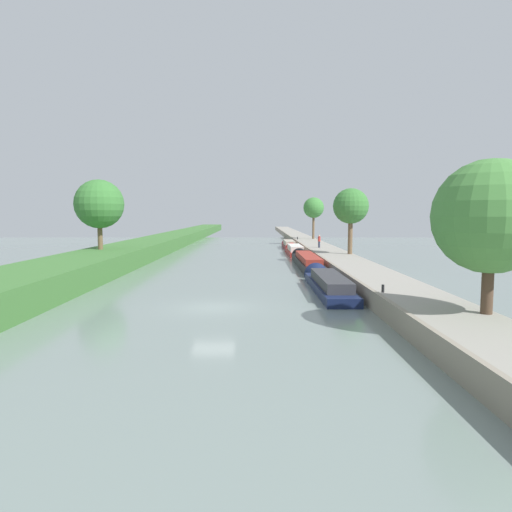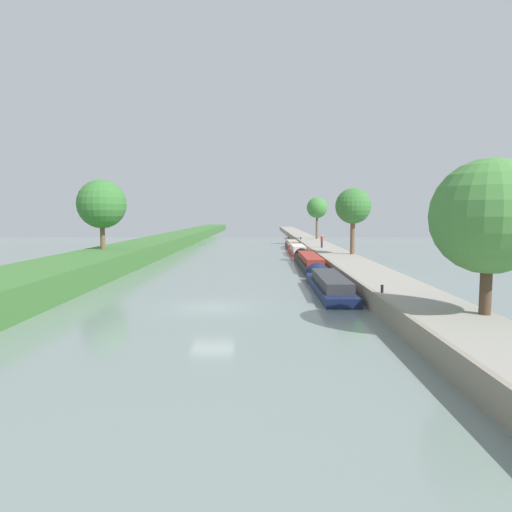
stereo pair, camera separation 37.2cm
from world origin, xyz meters
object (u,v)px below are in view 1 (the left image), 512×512
Objects in this scene: narrowboat_navy at (329,283)px; narrowboat_red at (296,250)px; mooring_bollard_near at (385,289)px; narrowboat_maroon at (291,245)px; narrowboat_black at (308,261)px; mooring_bollard_far at (299,238)px; person_walking at (321,241)px.

narrowboat_red is at bearing 89.80° from narrowboat_navy.
narrowboat_maroon is at bearing 92.17° from mooring_bollard_near.
mooring_bollard_near is at bearing -87.83° from narrowboat_maroon.
narrowboat_black is 1.57× the size of narrowboat_maroon.
narrowboat_black reaches higher than narrowboat_navy.
narrowboat_red is 16.08m from mooring_bollard_far.
narrowboat_red is 37.31m from mooring_bollard_near.
mooring_bollard_far is (0.00, 53.21, 0.00)m from mooring_bollard_near.
mooring_bollard_near is at bearing -75.40° from narrowboat_navy.
mooring_bollard_far reaches higher than narrowboat_maroon.
person_walking is at bearing 88.11° from mooring_bollard_near.
narrowboat_black is at bearing 89.51° from narrowboat_navy.
mooring_bollard_near reaches higher than narrowboat_navy.
narrowboat_red is (-0.03, 14.94, -0.06)m from narrowboat_black.
person_walking is (2.99, -3.03, 1.46)m from narrowboat_red.
narrowboat_maroon is 48.70m from mooring_bollard_near.
mooring_bollard_far is at bearing 83.35° from narrowboat_red.
narrowboat_black is at bearing -93.40° from mooring_bollard_far.
person_walking reaches higher than narrowboat_navy.
narrowboat_maroon is at bearing 90.01° from narrowboat_black.
narrowboat_navy is 29.72m from narrowboat_red.
mooring_bollard_near is at bearing -85.30° from narrowboat_black.
narrowboat_navy is 1.21× the size of narrowboat_red.
narrowboat_navy is 26.91m from person_walking.
person_walking is at bearing -86.60° from mooring_bollard_far.
mooring_bollard_far is at bearing 93.40° from person_walking.
mooring_bollard_far reaches higher than narrowboat_black.
person_walking is at bearing -78.38° from narrowboat_maroon.
mooring_bollard_far is (1.86, 15.95, 0.82)m from narrowboat_red.
narrowboat_red is 11.40m from narrowboat_maroon.
narrowboat_maroon is (0.02, 11.40, -0.02)m from narrowboat_red.
narrowboat_red is 24.15× the size of mooring_bollard_near.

